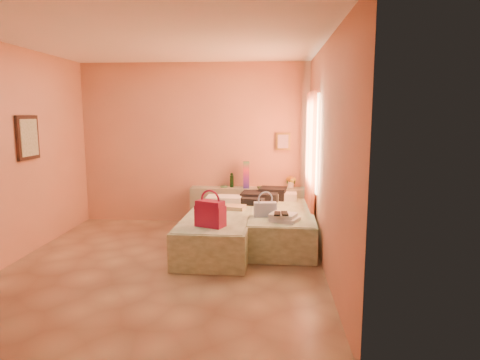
% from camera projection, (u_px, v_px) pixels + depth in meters
% --- Properties ---
extents(ground, '(4.50, 4.50, 0.00)m').
position_uv_depth(ground, '(166.00, 264.00, 5.53)').
color(ground, tan).
rests_on(ground, ground).
extents(room_walls, '(4.02, 4.51, 2.81)m').
position_uv_depth(room_walls, '(188.00, 124.00, 5.80)').
color(room_walls, tan).
rests_on(room_walls, ground).
extents(headboard_ledge, '(2.05, 0.30, 0.65)m').
position_uv_depth(headboard_ledge, '(249.00, 206.00, 7.48)').
color(headboard_ledge, '#9BA486').
rests_on(headboard_ledge, ground).
extents(bed_left, '(0.96, 2.03, 0.50)m').
position_uv_depth(bed_left, '(218.00, 232.00, 6.09)').
color(bed_left, beige).
rests_on(bed_left, ground).
extents(bed_right, '(0.96, 2.03, 0.50)m').
position_uv_depth(bed_right, '(281.00, 226.00, 6.42)').
color(bed_right, beige).
rests_on(bed_right, ground).
extents(water_bottle, '(0.07, 0.07, 0.24)m').
position_uv_depth(water_bottle, '(232.00, 180.00, 7.47)').
color(water_bottle, '#153A19').
rests_on(water_bottle, headboard_ledge).
extents(rainbow_box, '(0.11, 0.11, 0.46)m').
position_uv_depth(rainbow_box, '(246.00, 175.00, 7.36)').
color(rainbow_box, maroon).
rests_on(rainbow_box, headboard_ledge).
extents(small_dish, '(0.16, 0.16, 0.03)m').
position_uv_depth(small_dish, '(224.00, 187.00, 7.45)').
color(small_dish, '#437C50').
rests_on(small_dish, headboard_ledge).
extents(green_book, '(0.20, 0.16, 0.03)m').
position_uv_depth(green_book, '(263.00, 187.00, 7.37)').
color(green_book, '#284B2A').
rests_on(green_book, headboard_ledge).
extents(flower_vase, '(0.19, 0.19, 0.23)m').
position_uv_depth(flower_vase, '(291.00, 181.00, 7.44)').
color(flower_vase, white).
rests_on(flower_vase, headboard_ledge).
extents(magenta_handbag, '(0.41, 0.33, 0.34)m').
position_uv_depth(magenta_handbag, '(210.00, 213.00, 5.43)').
color(magenta_handbag, maroon).
rests_on(magenta_handbag, bed_left).
extents(khaki_garment, '(0.37, 0.31, 0.06)m').
position_uv_depth(khaki_garment, '(234.00, 207.00, 6.43)').
color(khaki_garment, tan).
rests_on(khaki_garment, bed_left).
extents(clothes_pile, '(0.74, 0.74, 0.19)m').
position_uv_depth(clothes_pile, '(263.00, 196.00, 6.99)').
color(clothes_pile, black).
rests_on(clothes_pile, bed_right).
extents(blue_handbag, '(0.33, 0.17, 0.20)m').
position_uv_depth(blue_handbag, '(265.00, 209.00, 5.97)').
color(blue_handbag, '#4468A3').
rests_on(blue_handbag, bed_right).
extents(towel_stack, '(0.44, 0.41, 0.10)m').
position_uv_depth(towel_stack, '(285.00, 217.00, 5.71)').
color(towel_stack, white).
rests_on(towel_stack, bed_right).
extents(sandal_pair, '(0.17, 0.22, 0.02)m').
position_uv_depth(sandal_pair, '(281.00, 214.00, 5.66)').
color(sandal_pair, black).
rests_on(sandal_pair, towel_stack).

